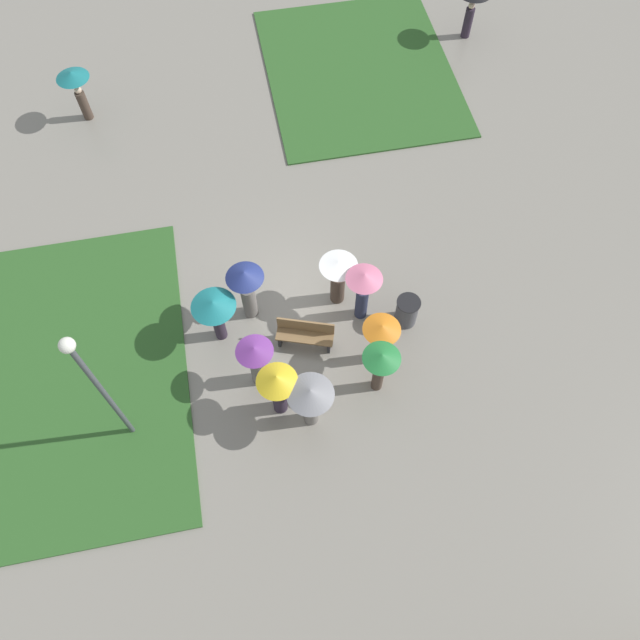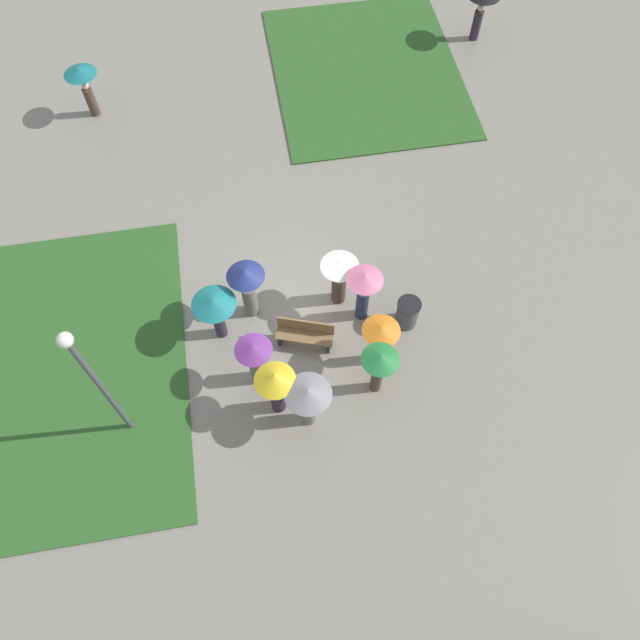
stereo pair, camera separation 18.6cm
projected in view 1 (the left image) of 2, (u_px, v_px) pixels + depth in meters
name	position (u px, v px, depth m)	size (l,w,h in m)	color
ground_plane	(285.00, 306.00, 17.18)	(90.00, 90.00, 0.00)	gray
lawn_patch_near	(3.00, 389.00, 15.95)	(9.35, 8.80, 0.06)	#2D5B26
lawn_patch_far	(359.00, 70.00, 21.89)	(6.40, 7.81, 0.06)	#2D5B26
park_bench	(305.00, 333.00, 16.25)	(1.56, 0.89, 0.90)	brown
lamp_post	(95.00, 381.00, 12.77)	(0.32, 0.32, 4.81)	#474C51
trash_bin	(407.00, 311.00, 16.56)	(0.64, 0.64, 0.94)	#4C4C51
crowd_person_teal	(215.00, 310.00, 15.60)	(1.14, 1.14, 1.72)	#2D2333
crowd_person_yellow	(278.00, 386.00, 14.57)	(0.99, 0.99, 1.88)	#2D2333
crowd_person_grey	(311.00, 398.00, 14.42)	(1.12, 1.12, 1.81)	slate
crowd_person_green	(380.00, 364.00, 14.90)	(0.93, 0.93, 1.79)	#47382D
crowd_person_orange	(381.00, 335.00, 15.32)	(0.94, 0.94, 1.74)	#1E3328
crowd_person_navy	(246.00, 286.00, 15.94)	(0.98, 0.98, 1.99)	slate
crowd_person_white	(338.00, 275.00, 16.30)	(1.01, 1.01, 1.78)	#47382D
crowd_person_pink	(363.00, 288.00, 15.91)	(0.95, 0.95, 1.96)	#282D47
crowd_person_purple	(256.00, 360.00, 15.15)	(0.92, 0.92, 1.77)	slate
lone_walker_mid_plaza	(76.00, 85.00, 19.64)	(1.04, 1.04, 1.80)	#47382D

